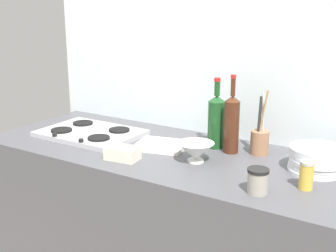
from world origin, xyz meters
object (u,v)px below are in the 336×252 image
object	(u,v)px
condiment_jar_front	(258,181)
utensil_crock	(260,141)
butter_dish	(122,153)
plate_stack	(317,160)
condiment_jar_rear	(306,175)
stovetop_hob	(90,133)
mixing_bowl	(196,151)
cutting_board	(161,145)
wine_bottle_mid_left	(232,123)
wine_bottle_leftmost	(216,120)

from	to	relation	value
condiment_jar_front	utensil_crock	bearing A→B (deg)	110.06
condiment_jar_front	butter_dish	bearing A→B (deg)	178.06
plate_stack	condiment_jar_rear	bearing A→B (deg)	-86.49
plate_stack	stovetop_hob	bearing A→B (deg)	-174.39
stovetop_hob	mixing_bowl	world-z (taller)	mixing_bowl
plate_stack	utensil_crock	size ratio (longest dim) A/B	0.78
condiment_jar_front	condiment_jar_rear	distance (m)	0.19
butter_dish	cutting_board	bearing A→B (deg)	77.57
mixing_bowl	utensil_crock	xyz separation A→B (m)	(0.20, 0.24, 0.02)
butter_dish	cutting_board	size ratio (longest dim) A/B	0.63
condiment_jar_rear	wine_bottle_mid_left	bearing A→B (deg)	150.20
stovetop_hob	butter_dish	bearing A→B (deg)	-28.75
wine_bottle_leftmost	cutting_board	bearing A→B (deg)	-147.70
plate_stack	cutting_board	world-z (taller)	plate_stack
stovetop_hob	mixing_bowl	distance (m)	0.65
butter_dish	plate_stack	bearing A→B (deg)	22.07
plate_stack	utensil_crock	world-z (taller)	utensil_crock
plate_stack	butter_dish	world-z (taller)	plate_stack
wine_bottle_mid_left	cutting_board	bearing A→B (deg)	-160.45
condiment_jar_rear	cutting_board	bearing A→B (deg)	170.28
plate_stack	condiment_jar_rear	distance (m)	0.20
butter_dish	utensil_crock	size ratio (longest dim) A/B	0.49
plate_stack	wine_bottle_leftmost	world-z (taller)	wine_bottle_leftmost
plate_stack	butter_dish	bearing A→B (deg)	-157.93
stovetop_hob	plate_stack	xyz separation A→B (m)	(1.12, 0.11, 0.04)
stovetop_hob	condiment_jar_front	world-z (taller)	condiment_jar_front
stovetop_hob	mixing_bowl	bearing A→B (deg)	-4.66
wine_bottle_mid_left	condiment_jar_rear	world-z (taller)	wine_bottle_mid_left
butter_dish	condiment_jar_front	distance (m)	0.63
stovetop_hob	plate_stack	distance (m)	1.12
wine_bottle_mid_left	butter_dish	size ratio (longest dim) A/B	2.48
stovetop_hob	condiment_jar_rear	size ratio (longest dim) A/B	4.59
plate_stack	butter_dish	size ratio (longest dim) A/B	1.59
cutting_board	mixing_bowl	bearing A→B (deg)	-20.18
wine_bottle_leftmost	mixing_bowl	xyz separation A→B (m)	(0.02, -0.23, -0.08)
wine_bottle_mid_left	condiment_jar_rear	bearing A→B (deg)	-29.80
condiment_jar_rear	cutting_board	world-z (taller)	condiment_jar_rear
wine_bottle_leftmost	utensil_crock	bearing A→B (deg)	4.77
wine_bottle_leftmost	plate_stack	bearing A→B (deg)	-7.37
condiment_jar_rear	butter_dish	bearing A→B (deg)	-172.01
stovetop_hob	cutting_board	xyz separation A→B (m)	(0.41, 0.03, -0.00)
wine_bottle_mid_left	condiment_jar_front	distance (m)	0.46
wine_bottle_mid_left	utensil_crock	bearing A→B (deg)	21.08
stovetop_hob	mixing_bowl	xyz separation A→B (m)	(0.65, -0.05, 0.03)
butter_dish	condiment_jar_rear	distance (m)	0.78
stovetop_hob	wine_bottle_leftmost	distance (m)	0.66
wine_bottle_leftmost	stovetop_hob	bearing A→B (deg)	-164.67
plate_stack	cutting_board	distance (m)	0.71
wine_bottle_mid_left	condiment_jar_rear	distance (m)	0.48
butter_dish	condiment_jar_rear	bearing A→B (deg)	7.99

